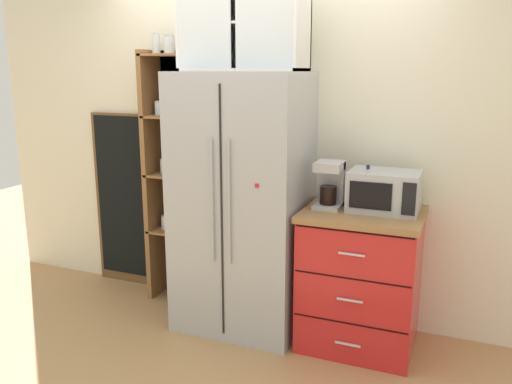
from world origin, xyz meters
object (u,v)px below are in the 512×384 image
Objects in this scene: refrigerator at (243,203)px; bottle_cobalt at (367,189)px; mug_navy at (364,204)px; coffee_maker at (330,184)px; chalkboard_menu at (126,200)px; microwave at (384,191)px.

refrigerator is 0.86m from bottle_cobalt.
refrigerator is 0.85m from mug_navy.
coffee_maker is 1.09× the size of bottle_cobalt.
chalkboard_menu reaches higher than coffee_maker.
coffee_maker is (-0.35, -0.04, 0.03)m from microwave.
refrigerator reaches higher than chalkboard_menu.
microwave is at bearing 6.91° from coffee_maker.
bottle_cobalt is 2.10m from chalkboard_menu.
coffee_maker reaches higher than mug_navy.
microwave is (0.96, 0.07, 0.16)m from refrigerator.
microwave is 3.73× the size of mug_navy.
refrigerator is at bearing -177.08° from coffee_maker.
bottle_cobalt reaches higher than microwave.
mug_navy is (0.23, -0.02, -0.11)m from coffee_maker.
coffee_maker is at bearing -8.72° from chalkboard_menu.
coffee_maker is at bearing -162.34° from bottle_cobalt.
chalkboard_menu is at bearing 173.74° from microwave.
refrigerator is 15.32× the size of mug_navy.
chalkboard_menu reaches higher than mug_navy.
chalkboard_menu is at bearing 171.75° from mug_navy.
microwave is 1.42× the size of coffee_maker.
chalkboard_menu reaches higher than bottle_cobalt.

